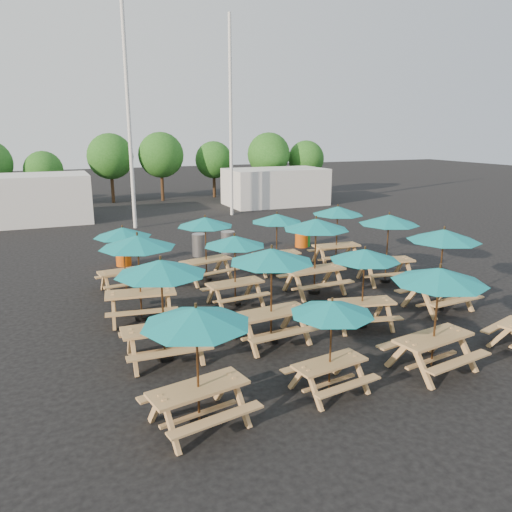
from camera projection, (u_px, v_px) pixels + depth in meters
name	position (u px, v px, depth m)	size (l,w,h in m)	color
ground	(274.00, 299.00, 16.13)	(120.00, 120.00, 0.00)	black
picnic_unit_0	(196.00, 324.00, 8.80)	(2.33, 2.33, 2.34)	tan
picnic_unit_1	(161.00, 274.00, 11.40)	(2.19, 2.19, 2.49)	tan
picnic_unit_2	(138.00, 247.00, 13.90)	(2.42, 2.42, 2.51)	tan
picnic_unit_3	(123.00, 236.00, 16.47)	(2.10, 2.10, 2.23)	tan
picnic_unit_4	(332.00, 313.00, 10.05)	(1.96, 1.96, 2.03)	tan
picnic_unit_5	(272.00, 261.00, 12.37)	(2.34, 2.34, 2.52)	tan
picnic_unit_6	(235.00, 245.00, 15.16)	(2.08, 2.08, 2.24)	tan
picnic_unit_7	(205.00, 226.00, 17.67)	(2.40, 2.40, 2.35)	tan
picnic_unit_8	(439.00, 282.00, 10.92)	(2.37, 2.37, 2.44)	tan
picnic_unit_9	(365.00, 260.00, 13.45)	(2.28, 2.28, 2.24)	tan
picnic_unit_10	(316.00, 229.00, 16.23)	(2.27, 2.27, 2.56)	tan
picnic_unit_11	(277.00, 222.00, 18.75)	(1.98, 1.98, 2.29)	tan
picnic_unit_13	(443.00, 240.00, 14.73)	(2.30, 2.30, 2.51)	tan
picnic_unit_14	(389.00, 224.00, 17.49)	(2.39, 2.39, 2.47)	tan
picnic_unit_15	(338.00, 214.00, 19.90)	(2.18, 2.18, 2.39)	tan
waste_bin_0	(123.00, 254.00, 20.05)	(0.60, 0.60, 0.97)	#D0510C
waste_bin_1	(199.00, 245.00, 21.59)	(0.60, 0.60, 0.97)	gray
waste_bin_2	(228.00, 242.00, 22.07)	(0.60, 0.60, 0.97)	gray
waste_bin_3	(302.00, 237.00, 23.24)	(0.60, 0.60, 0.97)	#D0510C
waste_bin_4	(304.00, 236.00, 23.38)	(0.60, 0.60, 0.97)	#1A9222
mast_0	(129.00, 117.00, 26.37)	(0.20, 0.20, 12.00)	silver
mast_1	(231.00, 118.00, 30.63)	(0.20, 0.20, 12.00)	silver
event_tent_0	(17.00, 200.00, 28.79)	(8.00, 4.00, 2.80)	silver
event_tent_1	(275.00, 187.00, 36.17)	(7.00, 4.00, 2.60)	silver
tree_2	(43.00, 170.00, 34.14)	(2.59, 2.59, 3.93)	#382314
tree_3	(110.00, 156.00, 36.65)	(3.36, 3.36, 5.09)	#382314
tree_4	(161.00, 155.00, 37.62)	(3.41, 3.41, 5.17)	#382314
tree_5	(214.00, 160.00, 39.76)	(2.94, 2.94, 4.45)	#382314
tree_6	(269.00, 154.00, 39.59)	(3.38, 3.38, 5.13)	#382314
tree_7	(306.00, 159.00, 41.01)	(2.95, 2.95, 4.48)	#382314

